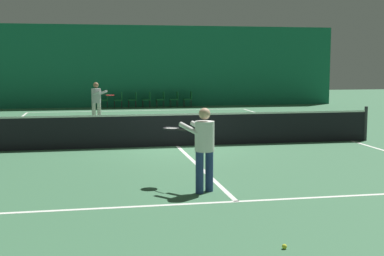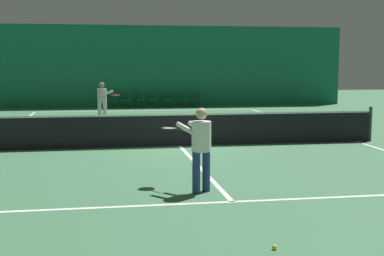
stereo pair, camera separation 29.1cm
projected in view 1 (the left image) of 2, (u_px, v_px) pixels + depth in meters
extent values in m
plane|color=#3D704C|center=(177.00, 146.00, 15.57)|extent=(60.00, 60.00, 0.00)
cube|color=#196B4C|center=(135.00, 66.00, 29.36)|extent=(23.00, 0.12, 4.47)
cube|color=white|center=(139.00, 111.00, 27.17)|extent=(11.00, 0.10, 0.00)
cube|color=white|center=(152.00, 122.00, 21.81)|extent=(8.25, 0.10, 0.00)
cube|color=white|center=(237.00, 201.00, 9.33)|extent=(8.25, 0.10, 0.00)
cube|color=white|center=(352.00, 141.00, 16.60)|extent=(0.10, 23.80, 0.00)
cube|color=white|center=(177.00, 146.00, 15.57)|extent=(0.10, 12.80, 0.00)
cube|color=black|center=(177.00, 130.00, 15.52)|extent=(11.90, 0.02, 0.95)
cube|color=white|center=(177.00, 115.00, 15.46)|extent=(11.90, 0.02, 0.05)
cylinder|color=#333338|center=(366.00, 124.00, 16.63)|extent=(0.10, 0.10, 1.07)
cylinder|color=navy|center=(200.00, 173.00, 9.89)|extent=(0.20, 0.20, 0.78)
cylinder|color=navy|center=(209.00, 171.00, 10.05)|extent=(0.20, 0.20, 0.78)
cylinder|color=white|center=(205.00, 136.00, 9.89)|extent=(0.50, 0.50, 0.56)
sphere|color=#DBAD89|center=(205.00, 114.00, 9.84)|extent=(0.21, 0.21, 0.21)
cylinder|color=white|center=(190.00, 129.00, 9.96)|extent=(0.36, 0.51, 0.23)
cylinder|color=white|center=(201.00, 128.00, 10.16)|extent=(0.36, 0.51, 0.23)
cylinder|color=black|center=(181.00, 130.00, 10.37)|extent=(0.18, 0.28, 0.03)
torus|color=black|center=(171.00, 128.00, 10.59)|extent=(0.45, 0.45, 0.03)
cylinder|color=silver|center=(171.00, 128.00, 10.59)|extent=(0.38, 0.38, 0.00)
cylinder|color=beige|center=(99.00, 112.00, 21.84)|extent=(0.21, 0.21, 0.80)
cylinder|color=beige|center=(94.00, 113.00, 21.67)|extent=(0.21, 0.21, 0.80)
cylinder|color=#B7B7BC|center=(96.00, 96.00, 21.67)|extent=(0.52, 0.52, 0.58)
sphere|color=#936B4C|center=(96.00, 85.00, 21.62)|extent=(0.22, 0.22, 0.22)
cylinder|color=#B7B7BC|center=(103.00, 93.00, 21.57)|extent=(0.38, 0.51, 0.23)
cylinder|color=#B7B7BC|center=(97.00, 93.00, 21.36)|extent=(0.38, 0.51, 0.23)
cylinder|color=black|center=(106.00, 95.00, 21.18)|extent=(0.19, 0.27, 0.03)
torus|color=red|center=(110.00, 95.00, 20.96)|extent=(0.46, 0.46, 0.03)
cylinder|color=silver|center=(110.00, 95.00, 20.96)|extent=(0.38, 0.38, 0.00)
cylinder|color=#2D2D2D|center=(100.00, 104.00, 28.90)|extent=(0.03, 0.03, 0.39)
cylinder|color=#2D2D2D|center=(100.00, 105.00, 28.52)|extent=(0.03, 0.03, 0.39)
cylinder|color=#2D2D2D|center=(107.00, 104.00, 28.97)|extent=(0.03, 0.03, 0.39)
cylinder|color=#2D2D2D|center=(107.00, 105.00, 28.60)|extent=(0.03, 0.03, 0.39)
cube|color=#196B38|center=(104.00, 100.00, 28.72)|extent=(0.44, 0.44, 0.05)
cube|color=#196B38|center=(107.00, 96.00, 28.73)|extent=(0.04, 0.44, 0.40)
cylinder|color=#2D2D2D|center=(114.00, 104.00, 29.04)|extent=(0.03, 0.03, 0.39)
cylinder|color=#2D2D2D|center=(115.00, 105.00, 28.67)|extent=(0.03, 0.03, 0.39)
cylinder|color=#2D2D2D|center=(121.00, 104.00, 29.11)|extent=(0.03, 0.03, 0.39)
cylinder|color=#2D2D2D|center=(122.00, 104.00, 28.74)|extent=(0.03, 0.03, 0.39)
cube|color=#196B38|center=(118.00, 100.00, 28.86)|extent=(0.44, 0.44, 0.05)
cube|color=#196B38|center=(122.00, 96.00, 28.87)|extent=(0.04, 0.44, 0.40)
cylinder|color=#2D2D2D|center=(128.00, 104.00, 29.18)|extent=(0.03, 0.03, 0.39)
cylinder|color=#2D2D2D|center=(129.00, 104.00, 28.81)|extent=(0.03, 0.03, 0.39)
cylinder|color=#2D2D2D|center=(135.00, 104.00, 29.25)|extent=(0.03, 0.03, 0.39)
cylinder|color=#2D2D2D|center=(136.00, 104.00, 28.88)|extent=(0.03, 0.03, 0.39)
cube|color=#196B38|center=(132.00, 100.00, 29.01)|extent=(0.44, 0.44, 0.05)
cube|color=#196B38|center=(136.00, 96.00, 29.02)|extent=(0.04, 0.44, 0.40)
cylinder|color=#2D2D2D|center=(142.00, 104.00, 29.33)|extent=(0.03, 0.03, 0.39)
cylinder|color=#2D2D2D|center=(143.00, 104.00, 28.96)|extent=(0.03, 0.03, 0.39)
cylinder|color=#2D2D2D|center=(149.00, 104.00, 29.40)|extent=(0.03, 0.03, 0.39)
cylinder|color=#2D2D2D|center=(150.00, 104.00, 29.03)|extent=(0.03, 0.03, 0.39)
cube|color=#196B38|center=(146.00, 100.00, 29.15)|extent=(0.44, 0.44, 0.05)
cube|color=#196B38|center=(150.00, 96.00, 29.16)|extent=(0.04, 0.44, 0.40)
cylinder|color=#2D2D2D|center=(156.00, 103.00, 29.47)|extent=(0.03, 0.03, 0.39)
cylinder|color=#2D2D2D|center=(157.00, 104.00, 29.10)|extent=(0.03, 0.03, 0.39)
cylinder|color=#2D2D2D|center=(163.00, 103.00, 29.54)|extent=(0.03, 0.03, 0.39)
cylinder|color=#2D2D2D|center=(164.00, 104.00, 29.17)|extent=(0.03, 0.03, 0.39)
cube|color=#196B38|center=(160.00, 100.00, 29.29)|extent=(0.44, 0.44, 0.05)
cube|color=#196B38|center=(164.00, 95.00, 29.30)|extent=(0.04, 0.44, 0.40)
cylinder|color=#2D2D2D|center=(170.00, 103.00, 29.61)|extent=(0.03, 0.03, 0.39)
cylinder|color=#2D2D2D|center=(171.00, 104.00, 29.24)|extent=(0.03, 0.03, 0.39)
cylinder|color=#2D2D2D|center=(177.00, 103.00, 29.68)|extent=(0.03, 0.03, 0.39)
cylinder|color=#2D2D2D|center=(178.00, 104.00, 29.31)|extent=(0.03, 0.03, 0.39)
cube|color=#196B38|center=(174.00, 99.00, 29.44)|extent=(0.44, 0.44, 0.05)
cube|color=#196B38|center=(177.00, 95.00, 29.45)|extent=(0.04, 0.44, 0.40)
cylinder|color=#2D2D2D|center=(183.00, 103.00, 29.76)|extent=(0.03, 0.03, 0.39)
cylinder|color=#2D2D2D|center=(185.00, 104.00, 29.39)|extent=(0.03, 0.03, 0.39)
cylinder|color=#2D2D2D|center=(190.00, 103.00, 29.83)|extent=(0.03, 0.03, 0.39)
cylinder|color=#2D2D2D|center=(191.00, 103.00, 29.46)|extent=(0.03, 0.03, 0.39)
cube|color=#196B38|center=(187.00, 99.00, 29.58)|extent=(0.44, 0.44, 0.05)
cube|color=#196B38|center=(191.00, 95.00, 29.59)|extent=(0.04, 0.44, 0.40)
sphere|color=#D1DB33|center=(284.00, 246.00, 6.95)|extent=(0.07, 0.07, 0.07)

